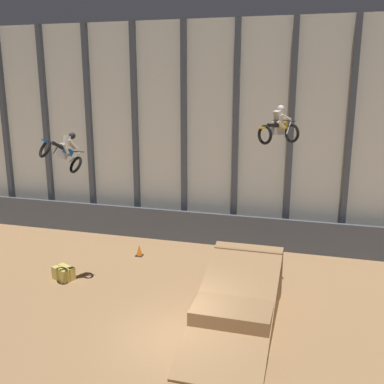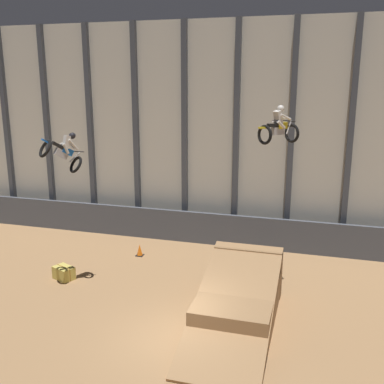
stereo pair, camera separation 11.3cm
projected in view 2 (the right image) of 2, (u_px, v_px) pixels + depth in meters
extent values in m
plane|color=#9E754C|center=(178.00, 339.00, 15.10)|extent=(60.00, 60.00, 0.00)
cube|color=beige|center=(237.00, 135.00, 23.12)|extent=(32.00, 0.12, 11.43)
cube|color=#3D424C|center=(7.00, 128.00, 26.64)|extent=(0.28, 0.28, 11.43)
cube|color=#3D424C|center=(47.00, 129.00, 25.90)|extent=(0.28, 0.28, 11.43)
cube|color=#3D424C|center=(90.00, 130.00, 25.16)|extent=(0.28, 0.28, 11.43)
cube|color=#3D424C|center=(136.00, 132.00, 24.42)|extent=(0.28, 0.28, 11.43)
cube|color=#3D424C|center=(185.00, 134.00, 23.68)|extent=(0.28, 0.28, 11.43)
cube|color=#3D424C|center=(236.00, 135.00, 22.94)|extent=(0.28, 0.28, 11.43)
cube|color=#3D424C|center=(291.00, 137.00, 22.19)|extent=(0.28, 0.28, 11.43)
cube|color=#3D424C|center=(350.00, 139.00, 21.45)|extent=(0.28, 0.28, 11.43)
cube|color=#474C56|center=(231.00, 231.00, 23.33)|extent=(31.36, 0.20, 1.69)
cube|color=#966F48|center=(239.00, 302.00, 16.34)|extent=(2.65, 4.48, 1.17)
cube|color=olive|center=(248.00, 271.00, 18.10)|extent=(2.71, 0.50, 1.94)
cube|color=#9E754C|center=(234.00, 305.00, 15.35)|extent=(2.71, 6.46, 2.13)
torus|color=black|center=(76.00, 165.00, 17.86)|extent=(0.87, 0.82, 0.68)
torus|color=black|center=(45.00, 149.00, 16.97)|extent=(0.87, 0.82, 0.68)
cube|color=#B7B7BC|center=(61.00, 154.00, 17.39)|extent=(0.49, 0.58, 0.51)
cube|color=blue|center=(67.00, 151.00, 17.53)|extent=(0.45, 0.52, 0.44)
cube|color=black|center=(59.00, 146.00, 17.27)|extent=(0.44, 0.53, 0.40)
cube|color=blue|center=(46.00, 141.00, 16.93)|extent=(0.31, 0.36, 0.24)
cylinder|color=#B7B7BC|center=(75.00, 157.00, 17.77)|extent=(0.32, 0.42, 0.37)
cylinder|color=black|center=(77.00, 151.00, 17.77)|extent=(0.66, 0.08, 0.04)
cube|color=silver|center=(66.00, 142.00, 17.43)|extent=(0.40, 0.40, 0.53)
sphere|color=black|center=(72.00, 136.00, 17.53)|extent=(0.42, 0.44, 0.36)
cylinder|color=silver|center=(63.00, 148.00, 17.53)|extent=(0.24, 0.28, 0.43)
cylinder|color=silver|center=(66.00, 149.00, 17.35)|extent=(0.24, 0.28, 0.43)
cylinder|color=silver|center=(70.00, 144.00, 17.71)|extent=(0.29, 0.36, 0.46)
cylinder|color=silver|center=(73.00, 145.00, 17.47)|extent=(0.29, 0.36, 0.46)
torus|color=black|center=(292.00, 133.00, 17.21)|extent=(0.64, 0.57, 0.73)
torus|color=black|center=(265.00, 135.00, 16.46)|extent=(0.64, 0.57, 0.73)
cube|color=#B7B7BC|center=(278.00, 131.00, 16.78)|extent=(0.48, 0.52, 0.29)
cube|color=yellow|center=(281.00, 125.00, 16.83)|extent=(0.44, 0.47, 0.25)
cube|color=black|center=(274.00, 125.00, 16.61)|extent=(0.49, 0.53, 0.13)
cube|color=yellow|center=(263.00, 128.00, 16.35)|extent=(0.34, 0.37, 0.07)
cylinder|color=#B7B7BC|center=(289.00, 127.00, 17.06)|extent=(0.22, 0.24, 0.53)
cylinder|color=black|center=(289.00, 121.00, 16.99)|extent=(0.53, 0.44, 0.04)
cube|color=silver|center=(278.00, 117.00, 16.65)|extent=(0.42, 0.42, 0.53)
sphere|color=silver|center=(281.00, 109.00, 16.63)|extent=(0.37, 0.37, 0.27)
cylinder|color=silver|center=(277.00, 124.00, 16.84)|extent=(0.35, 0.38, 0.34)
cylinder|color=silver|center=(281.00, 125.00, 16.65)|extent=(0.35, 0.38, 0.34)
cylinder|color=silver|center=(280.00, 116.00, 16.91)|extent=(0.39, 0.44, 0.26)
cylinder|color=silver|center=(286.00, 117.00, 16.65)|extent=(0.39, 0.44, 0.26)
cube|color=black|center=(140.00, 255.00, 22.25)|extent=(0.36, 0.36, 0.03)
cone|color=orange|center=(140.00, 250.00, 22.18)|extent=(0.28, 0.28, 0.55)
cube|color=#CCB751|center=(64.00, 273.00, 19.58)|extent=(1.06, 0.90, 0.56)
cube|color=#996623|center=(64.00, 273.00, 19.58)|extent=(0.85, 0.39, 0.57)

